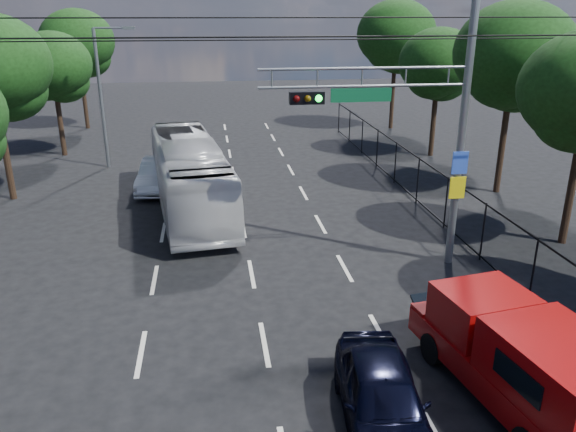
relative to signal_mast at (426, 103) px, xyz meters
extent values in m
cube|color=beige|center=(-8.28, -3.99, -5.24)|extent=(0.12, 2.00, 0.01)
cube|color=beige|center=(-8.28, 0.01, -5.24)|extent=(0.12, 2.00, 0.01)
cube|color=beige|center=(-8.28, 4.01, -5.24)|extent=(0.12, 2.00, 0.01)
cube|color=beige|center=(-8.28, 8.01, -5.24)|extent=(0.12, 2.00, 0.01)
cube|color=beige|center=(-8.28, 12.01, -5.24)|extent=(0.12, 2.00, 0.01)
cube|color=beige|center=(-8.28, 16.01, -5.24)|extent=(0.12, 2.00, 0.01)
cube|color=beige|center=(-8.28, 20.01, -5.24)|extent=(0.12, 2.00, 0.01)
cube|color=beige|center=(-8.28, 24.01, -5.24)|extent=(0.12, 2.00, 0.01)
cube|color=beige|center=(-5.28, -3.99, -5.24)|extent=(0.12, 2.00, 0.01)
cube|color=beige|center=(-5.28, 0.01, -5.24)|extent=(0.12, 2.00, 0.01)
cube|color=beige|center=(-5.28, 4.01, -5.24)|extent=(0.12, 2.00, 0.01)
cube|color=beige|center=(-5.28, 8.01, -5.24)|extent=(0.12, 2.00, 0.01)
cube|color=beige|center=(-5.28, 12.01, -5.24)|extent=(0.12, 2.00, 0.01)
cube|color=beige|center=(-5.28, 16.01, -5.24)|extent=(0.12, 2.00, 0.01)
cube|color=beige|center=(-5.28, 20.01, -5.24)|extent=(0.12, 2.00, 0.01)
cube|color=beige|center=(-5.28, 24.01, -5.24)|extent=(0.12, 2.00, 0.01)
cube|color=beige|center=(-2.28, -3.99, -5.24)|extent=(0.12, 2.00, 0.01)
cube|color=beige|center=(-2.28, 0.01, -5.24)|extent=(0.12, 2.00, 0.01)
cube|color=beige|center=(-2.28, 4.01, -5.24)|extent=(0.12, 2.00, 0.01)
cube|color=beige|center=(-2.28, 8.01, -5.24)|extent=(0.12, 2.00, 0.01)
cube|color=beige|center=(-2.28, 12.01, -5.24)|extent=(0.12, 2.00, 0.01)
cube|color=beige|center=(-2.28, 16.01, -5.24)|extent=(0.12, 2.00, 0.01)
cube|color=beige|center=(-2.28, 20.01, -5.24)|extent=(0.12, 2.00, 0.01)
cube|color=beige|center=(-2.28, 24.01, -5.24)|extent=(0.12, 2.00, 0.01)
cylinder|color=slate|center=(1.22, 0.01, -0.49)|extent=(0.24, 0.24, 9.50)
cylinder|color=slate|center=(-1.88, 0.01, 1.01)|extent=(6.20, 0.08, 0.08)
cylinder|color=slate|center=(-1.88, 0.01, 0.51)|extent=(6.20, 0.08, 0.08)
cube|color=black|center=(-3.58, 0.01, 0.21)|extent=(1.00, 0.28, 0.35)
sphere|color=#3F0505|center=(-3.90, -0.14, 0.21)|extent=(0.20, 0.20, 0.20)
sphere|color=#4C3805|center=(-3.58, -0.14, 0.21)|extent=(0.20, 0.20, 0.20)
sphere|color=#0CE533|center=(-3.26, -0.14, 0.21)|extent=(0.20, 0.20, 0.20)
cube|color=#0B512D|center=(-1.98, 0.01, 0.26)|extent=(1.80, 0.05, 0.40)
cube|color=blue|center=(1.20, -0.13, -1.84)|extent=(0.50, 0.04, 0.70)
cube|color=yellow|center=(1.20, -0.13, -2.64)|extent=(0.50, 0.04, 0.70)
cylinder|color=slate|center=(0.62, 0.01, 0.76)|extent=(0.05, 0.05, 0.50)
cylinder|color=slate|center=(-0.68, 0.01, 0.76)|extent=(0.05, 0.05, 0.50)
cylinder|color=slate|center=(-1.98, 0.01, 0.76)|extent=(0.05, 0.05, 0.50)
cylinder|color=slate|center=(-3.28, 0.01, 0.76)|extent=(0.05, 0.05, 0.50)
cylinder|color=slate|center=(-4.58, 0.01, 0.76)|extent=(0.05, 0.05, 0.50)
cylinder|color=slate|center=(-11.78, 14.01, -1.74)|extent=(0.18, 0.18, 7.00)
cylinder|color=slate|center=(-10.98, 14.01, 1.76)|extent=(1.60, 0.09, 0.09)
cube|color=slate|center=(-10.08, 14.01, 1.76)|extent=(0.60, 0.22, 0.15)
cylinder|color=black|center=(-5.28, -1.99, 1.96)|extent=(22.00, 0.04, 0.04)
cylinder|color=black|center=(-5.28, 1.51, 2.36)|extent=(22.00, 0.04, 0.04)
cylinder|color=black|center=(-5.28, 3.01, 1.66)|extent=(22.00, 0.04, 0.04)
cube|color=black|center=(2.32, 4.01, -3.29)|extent=(0.04, 34.00, 0.06)
cube|color=black|center=(2.32, 4.01, -5.09)|extent=(0.04, 34.00, 0.06)
cylinder|color=black|center=(2.32, -2.99, -4.24)|extent=(0.06, 0.06, 2.00)
cylinder|color=black|center=(2.32, 0.01, -4.24)|extent=(0.06, 0.06, 2.00)
cylinder|color=black|center=(2.32, 3.01, -4.24)|extent=(0.06, 0.06, 2.00)
cylinder|color=black|center=(2.32, 6.01, -4.24)|extent=(0.06, 0.06, 2.00)
cylinder|color=black|center=(2.32, 9.01, -4.24)|extent=(0.06, 0.06, 2.00)
cylinder|color=black|center=(2.32, 12.01, -4.24)|extent=(0.06, 0.06, 2.00)
cylinder|color=black|center=(2.32, 15.01, -4.24)|extent=(0.06, 0.06, 2.00)
cylinder|color=black|center=(2.32, 18.01, -4.24)|extent=(0.06, 0.06, 2.00)
cylinder|color=black|center=(2.32, 21.01, -4.24)|extent=(0.06, 0.06, 2.00)
cylinder|color=black|center=(5.92, 1.01, -3.14)|extent=(0.28, 0.28, 4.20)
cylinder|color=black|center=(6.52, 7.01, -2.86)|extent=(0.28, 0.28, 4.76)
ellipsoid|color=black|center=(6.52, 7.01, 0.88)|extent=(5.10, 5.10, 4.33)
ellipsoid|color=black|center=(6.92, 7.31, -0.31)|extent=(3.40, 3.40, 2.72)
ellipsoid|color=black|center=(6.17, 6.81, -0.14)|extent=(3.23, 3.23, 2.58)
cylinder|color=black|center=(6.12, 14.01, -3.23)|extent=(0.28, 0.28, 4.03)
ellipsoid|color=black|center=(6.12, 14.01, -0.06)|extent=(4.32, 4.32, 3.67)
ellipsoid|color=black|center=(6.52, 14.31, -1.07)|extent=(2.88, 2.88, 2.30)
ellipsoid|color=black|center=(5.77, 13.81, -0.92)|extent=(2.74, 2.74, 2.19)
cylinder|color=black|center=(6.32, 22.01, -2.78)|extent=(0.28, 0.28, 4.93)
ellipsoid|color=black|center=(6.32, 22.01, 1.09)|extent=(5.28, 5.28, 4.49)
ellipsoid|color=black|center=(6.72, 22.31, -0.14)|extent=(3.52, 3.52, 2.82)
ellipsoid|color=black|center=(5.97, 21.81, 0.04)|extent=(3.34, 3.34, 2.68)
cylinder|color=black|center=(-15.08, 9.01, -3.00)|extent=(0.28, 0.28, 4.48)
ellipsoid|color=black|center=(-14.68, 9.31, -0.60)|extent=(3.20, 3.20, 2.56)
cylinder|color=black|center=(-14.68, 17.01, -3.28)|extent=(0.28, 0.28, 3.92)
ellipsoid|color=black|center=(-14.68, 17.01, -0.20)|extent=(4.20, 4.20, 3.57)
ellipsoid|color=black|center=(-14.28, 17.31, -1.18)|extent=(2.80, 2.80, 2.24)
ellipsoid|color=black|center=(-15.03, 16.81, -1.04)|extent=(2.66, 2.66, 2.13)
cylinder|color=black|center=(-14.88, 25.01, -2.95)|extent=(0.28, 0.28, 4.59)
ellipsoid|color=black|center=(-14.88, 25.01, 0.66)|extent=(4.92, 4.92, 4.18)
ellipsoid|color=black|center=(-14.48, 25.31, -0.49)|extent=(3.28, 3.28, 2.62)
ellipsoid|color=black|center=(-15.23, 24.81, -0.32)|extent=(3.12, 3.12, 2.49)
cylinder|color=black|center=(-1.44, -5.31, -4.87)|extent=(0.39, 0.78, 0.74)
cylinder|color=black|center=(0.34, -5.02, -4.87)|extent=(0.39, 0.78, 0.74)
cube|color=maroon|center=(-0.28, -6.79, -4.58)|extent=(2.85, 5.57, 0.59)
cube|color=maroon|center=(-0.67, -4.43, -4.50)|extent=(2.03, 0.89, 0.58)
cube|color=black|center=(-0.72, -4.15, -4.23)|extent=(1.85, 0.72, 0.33)
cube|color=maroon|center=(-0.48, -5.58, -3.81)|extent=(2.15, 1.93, 1.01)
cube|color=black|center=(-0.35, -6.37, -3.76)|extent=(1.63, 0.32, 0.58)
cube|color=maroon|center=(-0.10, -7.94, -3.73)|extent=(2.39, 2.99, 1.11)
cube|color=black|center=(-1.08, -8.10, -3.70)|extent=(0.25, 1.26, 0.48)
imported|color=black|center=(-3.28, -7.23, -4.56)|extent=(2.04, 4.18, 1.37)
imported|color=silver|center=(-7.28, 6.54, -3.78)|extent=(3.82, 10.75, 2.93)
imported|color=white|center=(-8.76, 9.54, -4.53)|extent=(1.93, 4.46, 1.43)
camera|label=1|loc=(-6.38, -15.95, 2.54)|focal=35.00mm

